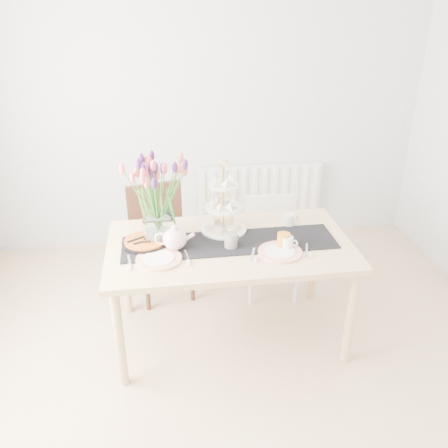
{
  "coord_description": "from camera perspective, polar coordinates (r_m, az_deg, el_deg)",
  "views": [
    {
      "loc": [
        -0.45,
        -1.98,
        2.24
      ],
      "look_at": [
        -0.07,
        0.67,
        0.92
      ],
      "focal_mm": 38.0,
      "sensor_mm": 36.0,
      "label": 1
    }
  ],
  "objects": [
    {
      "name": "room_shell",
      "position": [
        2.23,
        4.16,
        1.32
      ],
      "size": [
        4.5,
        4.5,
        4.5
      ],
      "color": "tan",
      "rests_on": "ground"
    },
    {
      "name": "radiator",
      "position": [
        4.63,
        4.27,
        3.46
      ],
      "size": [
        1.2,
        0.08,
        0.6
      ],
      "primitive_type": "cube",
      "color": "white",
      "rests_on": "room_shell"
    },
    {
      "name": "dining_table",
      "position": [
        3.15,
        0.67,
        -3.55
      ],
      "size": [
        1.6,
        0.9,
        0.75
      ],
      "color": "tan",
      "rests_on": "ground"
    },
    {
      "name": "chair_brown",
      "position": [
        3.8,
        -7.78,
        -0.98
      ],
      "size": [
        0.52,
        0.52,
        0.89
      ],
      "rotation": [
        0.0,
        0.0,
        0.22
      ],
      "color": "#381F14",
      "rests_on": "ground"
    },
    {
      "name": "chair_white",
      "position": [
        3.84,
        5.6,
        -1.71
      ],
      "size": [
        0.42,
        0.42,
        0.78
      ],
      "rotation": [
        0.0,
        0.0,
        -0.08
      ],
      "color": "silver",
      "rests_on": "ground"
    },
    {
      "name": "table_runner",
      "position": [
        3.11,
        0.68,
        -2.26
      ],
      "size": [
        1.4,
        0.35,
        0.01
      ],
      "primitive_type": "cube",
      "color": "black",
      "rests_on": "dining_table"
    },
    {
      "name": "tulip_vase",
      "position": [
        3.01,
        -8.24,
        4.55
      ],
      "size": [
        0.7,
        0.7,
        0.61
      ],
      "rotation": [
        0.0,
        0.0,
        -0.26
      ],
      "color": "silver",
      "rests_on": "dining_table"
    },
    {
      "name": "cake_stand",
      "position": [
        3.21,
        -0.06,
        1.29
      ],
      "size": [
        0.32,
        0.32,
        0.47
      ],
      "rotation": [
        0.0,
        0.0,
        -0.07
      ],
      "color": "gold",
      "rests_on": "dining_table"
    },
    {
      "name": "teapot",
      "position": [
        3.02,
        -5.94,
        -1.78
      ],
      "size": [
        0.27,
        0.23,
        0.16
      ],
      "primitive_type": null,
      "rotation": [
        0.0,
        0.0,
        -0.13
      ],
      "color": "white",
      "rests_on": "dining_table"
    },
    {
      "name": "cream_jug",
      "position": [
        3.36,
        7.8,
        0.53
      ],
      "size": [
        0.1,
        0.1,
        0.09
      ],
      "primitive_type": "cylinder",
      "rotation": [
        0.0,
        0.0,
        0.22
      ],
      "color": "silver",
      "rests_on": "dining_table"
    },
    {
      "name": "tart_tin",
      "position": [
        3.13,
        -9.44,
        -2.17
      ],
      "size": [
        0.3,
        0.3,
        0.04
      ],
      "rotation": [
        0.0,
        0.0,
        0.1
      ],
      "color": "black",
      "rests_on": "dining_table"
    },
    {
      "name": "mug_grey",
      "position": [
        3.04,
        0.84,
        -2.03
      ],
      "size": [
        0.12,
        0.12,
        0.1
      ],
      "primitive_type": "cylinder",
      "rotation": [
        0.0,
        0.0,
        0.67
      ],
      "color": "slate",
      "rests_on": "dining_table"
    },
    {
      "name": "mug_white",
      "position": [
        3.05,
        7.62,
        -2.28
      ],
      "size": [
        0.09,
        0.09,
        0.09
      ],
      "primitive_type": "cylinder",
      "rotation": [
        0.0,
        0.0,
        -0.22
      ],
      "color": "silver",
      "rests_on": "dining_table"
    },
    {
      "name": "mug_orange",
      "position": [
        3.06,
        7.16,
        -2.0
      ],
      "size": [
        0.12,
        0.12,
        0.1
      ],
      "primitive_type": "cylinder",
      "rotation": [
        0.0,
        0.0,
        0.65
      ],
      "color": "orange",
      "rests_on": "dining_table"
    },
    {
      "name": "plate_left",
      "position": [
        2.95,
        -7.85,
        -4.2
      ],
      "size": [
        0.32,
        0.32,
        0.01
      ],
      "primitive_type": "cylinder",
      "rotation": [
        0.0,
        0.0,
        0.14
      ],
      "color": "silver",
      "rests_on": "dining_table"
    },
    {
      "name": "plate_right",
      "position": [
        3.02,
        6.75,
        -3.37
      ],
      "size": [
        0.35,
        0.35,
        0.01
      ],
      "primitive_type": "cylinder",
      "rotation": [
        0.0,
        0.0,
        -0.31
      ],
      "color": "white",
      "rests_on": "dining_table"
    }
  ]
}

